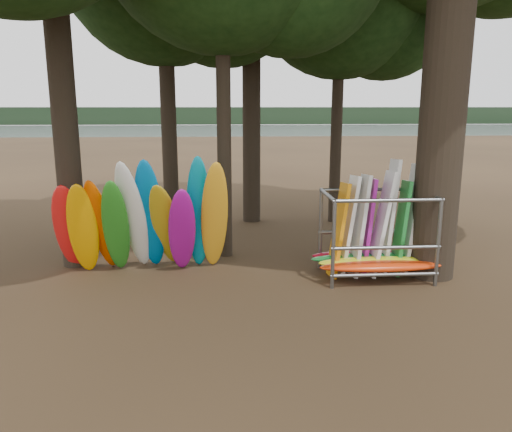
{
  "coord_description": "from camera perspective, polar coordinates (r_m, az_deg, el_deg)",
  "views": [
    {
      "loc": [
        -1.02,
        -10.74,
        4.09
      ],
      "look_at": [
        -0.17,
        1.5,
        1.4
      ],
      "focal_mm": 35.0,
      "sensor_mm": 36.0,
      "label": 1
    }
  ],
  "objects": [
    {
      "name": "ground",
      "position": [
        11.54,
        1.38,
        -8.4
      ],
      "size": [
        120.0,
        120.0,
        0.0
      ],
      "primitive_type": "plane",
      "color": "#47331E",
      "rests_on": "ground"
    },
    {
      "name": "lake",
      "position": [
        70.87,
        -3.16,
        9.05
      ],
      "size": [
        160.0,
        160.0,
        0.0
      ],
      "primitive_type": "plane",
      "color": "gray",
      "rests_on": "ground"
    },
    {
      "name": "far_shore",
      "position": [
        120.76,
        -3.54,
        11.37
      ],
      "size": [
        160.0,
        4.0,
        4.0
      ],
      "primitive_type": "cube",
      "color": "black",
      "rests_on": "ground"
    },
    {
      "name": "kayak_row",
      "position": [
        12.56,
        -12.81,
        -0.74
      ],
      "size": [
        4.42,
        2.0,
        3.11
      ],
      "color": "red",
      "rests_on": "ground"
    },
    {
      "name": "storage_rack",
      "position": [
        12.47,
        13.54,
        -2.44
      ],
      "size": [
        3.11,
        1.51,
        2.87
      ],
      "color": "slate",
      "rests_on": "ground"
    }
  ]
}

